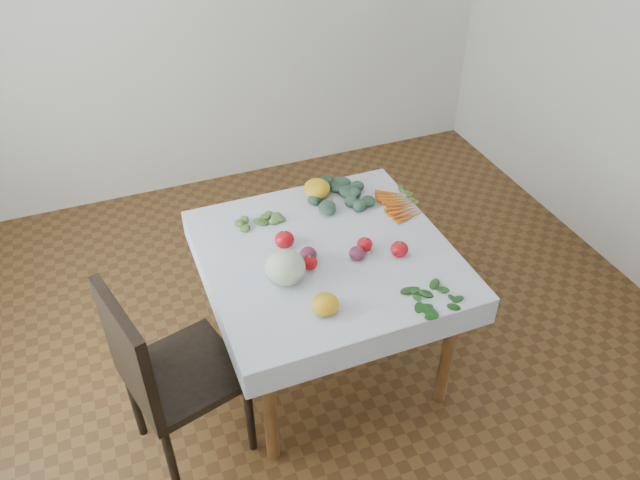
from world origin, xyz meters
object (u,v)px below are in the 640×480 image
object	(u,v)px
carrot_bunch	(400,205)
heirloom_back	(317,189)
chair	(161,370)
cabbage	(285,267)
table	(327,268)

from	to	relation	value
carrot_bunch	heirloom_back	bearing A→B (deg)	145.87
chair	carrot_bunch	world-z (taller)	chair
cabbage	heirloom_back	world-z (taller)	cabbage
table	cabbage	bearing A→B (deg)	-153.11
table	cabbage	distance (m)	0.33
carrot_bunch	cabbage	bearing A→B (deg)	-156.10
cabbage	heirloom_back	size ratio (longest dim) A/B	1.26
table	chair	world-z (taller)	chair
table	carrot_bunch	xyz separation A→B (m)	(0.48, 0.20, 0.12)
table	carrot_bunch	size ratio (longest dim) A/B	3.34
carrot_bunch	table	bearing A→B (deg)	-157.66
chair	carrot_bunch	bearing A→B (deg)	18.80
cabbage	carrot_bunch	world-z (taller)	cabbage
chair	heirloom_back	world-z (taller)	chair
carrot_bunch	chair	bearing A→B (deg)	-161.20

